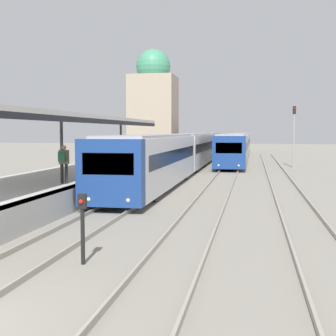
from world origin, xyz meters
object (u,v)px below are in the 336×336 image
Objects in this scene: signal_mast_far at (294,129)px; train_far at (238,144)px; person_on_platform at (64,161)px; train_near at (190,149)px; signal_post_near at (82,221)px.

train_far is at bearing 107.73° from signal_mast_far.
train_near is (2.47, 22.56, -0.28)m from person_on_platform.
signal_mast_far is (9.15, 1.96, 1.73)m from train_near.
signal_post_near is at bearing -92.49° from train_far.
train_far is 18.06m from signal_mast_far.
train_far is (6.14, 41.65, -0.31)m from person_on_platform.
signal_mast_far reaches higher than person_on_platform.
signal_mast_far is at bearing 64.66° from person_on_platform.
signal_post_near is (-2.17, -49.94, -0.59)m from train_far.
person_on_platform is at bearing -96.24° from train_near.
person_on_platform is 0.04× the size of train_far.
train_far is 27.13× the size of signal_post_near.
signal_post_near is (3.97, -8.29, -0.90)m from person_on_platform.
train_far is at bearing 81.61° from person_on_platform.
person_on_platform is 0.03× the size of train_near.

